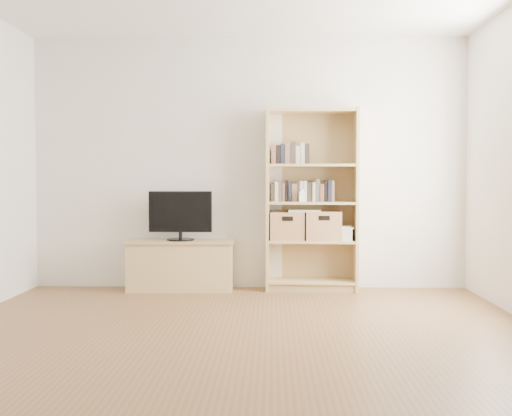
{
  "coord_description": "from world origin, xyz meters",
  "views": [
    {
      "loc": [
        0.24,
        -4.19,
        1.12
      ],
      "look_at": [
        0.08,
        1.9,
        0.86
      ],
      "focal_mm": 45.0,
      "sensor_mm": 36.0,
      "label": 1
    }
  ],
  "objects_px": {
    "television": "(180,216)",
    "laptop": "(305,211)",
    "basket_left": "(288,226)",
    "basket_right": "(323,226)",
    "bookshelf": "(312,200)",
    "baby_monitor": "(302,197)",
    "tv_stand": "(181,266)"
  },
  "relations": [
    {
      "from": "bookshelf",
      "to": "television",
      "type": "xyz_separation_m",
      "value": [
        -1.34,
        -0.03,
        -0.17
      ]
    },
    {
      "from": "television",
      "to": "basket_left",
      "type": "relative_size",
      "value": 1.86
    },
    {
      "from": "bookshelf",
      "to": "basket_right",
      "type": "bearing_deg",
      "value": -2.6
    },
    {
      "from": "bookshelf",
      "to": "basket_left",
      "type": "xyz_separation_m",
      "value": [
        -0.25,
        0.0,
        -0.27
      ]
    },
    {
      "from": "basket_right",
      "to": "television",
      "type": "bearing_deg",
      "value": -179.0
    },
    {
      "from": "baby_monitor",
      "to": "basket_left",
      "type": "distance_m",
      "value": 0.35
    },
    {
      "from": "tv_stand",
      "to": "bookshelf",
      "type": "relative_size",
      "value": 0.57
    },
    {
      "from": "television",
      "to": "basket_right",
      "type": "distance_m",
      "value": 1.46
    },
    {
      "from": "bookshelf",
      "to": "basket_right",
      "type": "relative_size",
      "value": 5.22
    },
    {
      "from": "bookshelf",
      "to": "baby_monitor",
      "type": "relative_size",
      "value": 17.72
    },
    {
      "from": "television",
      "to": "basket_left",
      "type": "xyz_separation_m",
      "value": [
        1.09,
        0.04,
        -0.1
      ]
    },
    {
      "from": "television",
      "to": "laptop",
      "type": "distance_m",
      "value": 1.27
    },
    {
      "from": "bookshelf",
      "to": "television",
      "type": "relative_size",
      "value": 2.88
    },
    {
      "from": "tv_stand",
      "to": "television",
      "type": "height_order",
      "value": "television"
    },
    {
      "from": "bookshelf",
      "to": "basket_left",
      "type": "distance_m",
      "value": 0.37
    },
    {
      "from": "bookshelf",
      "to": "television",
      "type": "bearing_deg",
      "value": -176.29
    },
    {
      "from": "baby_monitor",
      "to": "laptop",
      "type": "height_order",
      "value": "baby_monitor"
    },
    {
      "from": "basket_left",
      "to": "laptop",
      "type": "bearing_deg",
      "value": -3.27
    },
    {
      "from": "tv_stand",
      "to": "bookshelf",
      "type": "height_order",
      "value": "bookshelf"
    },
    {
      "from": "television",
      "to": "baby_monitor",
      "type": "bearing_deg",
      "value": -1.56
    },
    {
      "from": "tv_stand",
      "to": "laptop",
      "type": "xyz_separation_m",
      "value": [
        1.27,
        0.02,
        0.57
      ]
    },
    {
      "from": "tv_stand",
      "to": "bookshelf",
      "type": "xyz_separation_m",
      "value": [
        1.34,
        0.03,
        0.68
      ]
    },
    {
      "from": "television",
      "to": "basket_left",
      "type": "distance_m",
      "value": 1.1
    },
    {
      "from": "basket_right",
      "to": "laptop",
      "type": "relative_size",
      "value": 1.1
    },
    {
      "from": "basket_left",
      "to": "basket_right",
      "type": "xyz_separation_m",
      "value": [
        0.36,
        -0.01,
        0.0
      ]
    },
    {
      "from": "basket_left",
      "to": "television",
      "type": "bearing_deg",
      "value": -176.47
    },
    {
      "from": "basket_left",
      "to": "tv_stand",
      "type": "bearing_deg",
      "value": -176.47
    },
    {
      "from": "basket_left",
      "to": "laptop",
      "type": "distance_m",
      "value": 0.24
    },
    {
      "from": "bookshelf",
      "to": "laptop",
      "type": "xyz_separation_m",
      "value": [
        -0.07,
        -0.01,
        -0.11
      ]
    },
    {
      "from": "baby_monitor",
      "to": "laptop",
      "type": "relative_size",
      "value": 0.32
    },
    {
      "from": "bookshelf",
      "to": "laptop",
      "type": "distance_m",
      "value": 0.13
    },
    {
      "from": "tv_stand",
      "to": "television",
      "type": "bearing_deg",
      "value": 0.0
    }
  ]
}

